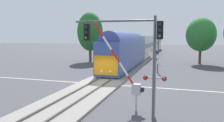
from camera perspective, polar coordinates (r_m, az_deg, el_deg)
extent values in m
plane|color=#47474C|center=(22.17, -3.10, -6.10)|extent=(220.00, 220.00, 0.00)
cube|color=beige|center=(22.17, -3.10, -6.09)|extent=(44.00, 0.20, 0.01)
cube|color=gray|center=(22.15, -3.10, -5.87)|extent=(4.40, 80.00, 0.18)
cube|color=#56514C|center=(22.37, -4.84, -5.34)|extent=(0.10, 80.00, 0.14)
cube|color=#56514C|center=(21.89, -1.33, -5.59)|extent=(0.10, 80.00, 0.14)
cube|color=#384C93|center=(32.06, 3.47, 1.93)|extent=(3.00, 17.85, 3.90)
cube|color=orange|center=(23.56, -1.62, -1.17)|extent=(2.76, 0.08, 2.15)
cylinder|color=#384C93|center=(31.96, 3.49, 5.20)|extent=(2.76, 16.06, 2.76)
sphere|color=#F4F2CC|center=(23.81, -2.76, -2.76)|extent=(0.24, 0.24, 0.24)
sphere|color=#F4F2CC|center=(23.50, -0.46, -2.87)|extent=(0.24, 0.24, 0.24)
cube|color=#B7BCC6|center=(51.78, 8.67, 4.02)|extent=(3.00, 20.60, 4.60)
cube|color=black|center=(51.58, 10.35, 4.31)|extent=(0.04, 18.54, 0.90)
cube|color=gold|center=(51.65, 10.32, 2.70)|extent=(0.04, 18.95, 0.36)
cube|color=#B7BCC6|center=(73.11, 11.11, 4.69)|extent=(3.00, 20.60, 4.60)
cube|color=black|center=(72.97, 12.30, 4.90)|extent=(0.04, 18.54, 0.90)
cube|color=gold|center=(73.02, 12.28, 3.76)|extent=(0.04, 18.95, 0.36)
cylinder|color=#B7B7BC|center=(14.36, 6.42, -10.93)|extent=(0.14, 0.14, 1.10)
cube|color=#B7B7BC|center=(14.12, 6.47, -7.44)|extent=(0.56, 0.40, 0.70)
sphere|color=black|center=(14.06, 7.88, -7.52)|extent=(0.36, 0.36, 0.36)
cylinder|color=red|center=(14.07, 5.35, -5.70)|extent=(0.67, 0.12, 0.91)
cylinder|color=white|center=(14.04, 3.12, -2.20)|extent=(0.67, 0.12, 0.91)
cylinder|color=red|center=(14.08, 0.91, 1.31)|extent=(0.67, 0.12, 0.91)
cylinder|color=white|center=(14.20, -1.29, 4.78)|extent=(0.67, 0.12, 0.91)
cylinder|color=red|center=(14.38, -3.46, 8.17)|extent=(0.67, 0.12, 0.91)
sphere|color=red|center=(14.50, -4.54, 9.82)|extent=(0.14, 0.14, 0.14)
cylinder|color=#B2B2B7|center=(13.20, 11.25, -6.39)|extent=(0.14, 0.14, 3.85)
cube|color=white|center=(12.92, 11.40, 0.43)|extent=(0.98, 0.05, 0.98)
cube|color=white|center=(12.92, 11.40, 0.43)|extent=(0.98, 0.05, 0.98)
cube|color=#B2B2B7|center=(13.11, 11.30, -4.42)|extent=(1.10, 0.08, 0.08)
cylinder|color=black|center=(13.07, 8.85, -4.39)|extent=(0.26, 0.18, 0.26)
cylinder|color=black|center=(12.97, 13.68, -4.59)|extent=(0.26, 0.18, 0.26)
sphere|color=red|center=(12.98, 8.78, -4.48)|extent=(0.20, 0.20, 0.20)
sphere|color=red|center=(12.87, 13.65, -4.68)|extent=(0.20, 0.20, 0.20)
cone|color=black|center=(12.90, 11.45, 2.51)|extent=(0.28, 0.28, 0.22)
cylinder|color=#4C4C51|center=(29.31, 12.09, 2.45)|extent=(0.16, 0.16, 5.66)
cube|color=gold|center=(29.22, 12.74, 6.40)|extent=(0.34, 0.26, 1.00)
sphere|color=#262626|center=(29.07, 12.73, 7.04)|extent=(0.20, 0.20, 0.20)
cylinder|color=gold|center=(29.04, 12.73, 7.04)|extent=(0.24, 0.10, 0.24)
sphere|color=#262626|center=(29.07, 12.71, 6.41)|extent=(0.20, 0.20, 0.20)
cylinder|color=gold|center=(29.04, 12.71, 6.41)|extent=(0.24, 0.10, 0.24)
sphere|color=green|center=(29.07, 12.70, 5.77)|extent=(0.20, 0.20, 0.20)
cylinder|color=gold|center=(29.04, 12.69, 5.77)|extent=(0.24, 0.10, 0.24)
cylinder|color=#4C4C51|center=(12.44, 11.06, -2.16)|extent=(0.16, 0.16, 5.99)
cube|color=black|center=(12.28, 12.60, 7.97)|extent=(0.34, 0.26, 1.00)
sphere|color=#262626|center=(12.15, 12.58, 9.50)|extent=(0.20, 0.20, 0.20)
cylinder|color=black|center=(12.12, 12.57, 9.51)|extent=(0.24, 0.10, 0.24)
sphere|color=#262626|center=(12.13, 12.54, 7.99)|extent=(0.20, 0.20, 0.20)
cylinder|color=black|center=(12.10, 12.53, 7.99)|extent=(0.24, 0.10, 0.24)
sphere|color=green|center=(12.13, 12.51, 6.48)|extent=(0.20, 0.20, 0.20)
cylinder|color=black|center=(12.10, 12.50, 6.48)|extent=(0.24, 0.10, 0.24)
cylinder|color=#4C4C51|center=(12.80, 0.39, 10.53)|extent=(4.81, 0.12, 0.12)
cube|color=black|center=(13.35, -6.61, 7.53)|extent=(0.34, 0.26, 1.00)
sphere|color=#262626|center=(13.22, -6.89, 8.92)|extent=(0.20, 0.20, 0.20)
cylinder|color=black|center=(13.19, -6.95, 8.93)|extent=(0.24, 0.10, 0.24)
sphere|color=#262626|center=(13.21, -6.87, 7.54)|extent=(0.20, 0.20, 0.20)
cylinder|color=black|center=(13.18, -6.93, 7.54)|extent=(0.24, 0.10, 0.24)
sphere|color=green|center=(13.21, -6.85, 6.15)|extent=(0.20, 0.20, 0.20)
cylinder|color=black|center=(13.18, -6.91, 6.15)|extent=(0.24, 0.10, 0.24)
cylinder|color=#4C3828|center=(40.65, 22.23, 1.32)|extent=(0.42, 0.42, 2.97)
ellipsoid|color=#2D7533|center=(40.51, 22.46, 6.49)|extent=(5.03, 5.03, 5.83)
cylinder|color=brown|center=(41.39, -5.77, 1.88)|extent=(0.52, 0.52, 2.99)
ellipsoid|color=#236628|center=(41.26, -5.84, 7.74)|extent=(4.81, 4.81, 7.27)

